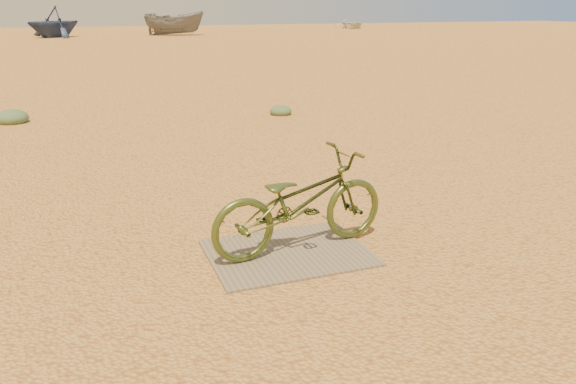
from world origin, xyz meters
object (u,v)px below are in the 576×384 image
object	(u,v)px
bicycle	(300,202)
boat_far_right	(352,24)
plywood_board	(288,253)
boat_mid_right	(174,23)
boat_far_left	(53,22)

from	to	relation	value
bicycle	boat_far_right	distance (m)	52.28
plywood_board	bicycle	bearing A→B (deg)	13.22
boat_mid_right	boat_far_right	size ratio (longest dim) A/B	1.08
plywood_board	boat_mid_right	distance (m)	39.76
boat_mid_right	bicycle	bearing A→B (deg)	-167.64
plywood_board	boat_far_left	xyz separation A→B (m)	(-2.76, 39.53, 1.06)
plywood_board	boat_mid_right	bearing A→B (deg)	81.88
bicycle	boat_far_right	xyz separation A→B (m)	(23.86, 46.51, -0.06)
boat_far_left	boat_mid_right	xyz separation A→B (m)	(8.37, -0.18, -0.21)
bicycle	boat_far_left	size ratio (longest dim) A/B	0.44
bicycle	boat_far_right	world-z (taller)	bicycle
bicycle	boat_far_right	size ratio (longest dim) A/B	0.43
bicycle	boat_far_left	distance (m)	39.61
boat_far_left	boat_far_right	world-z (taller)	boat_far_left
plywood_board	boat_far_left	bearing A→B (deg)	93.99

